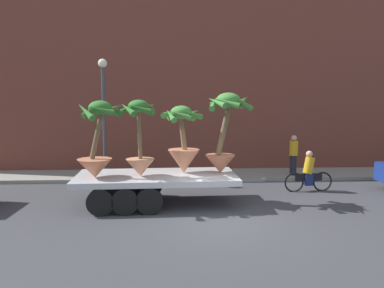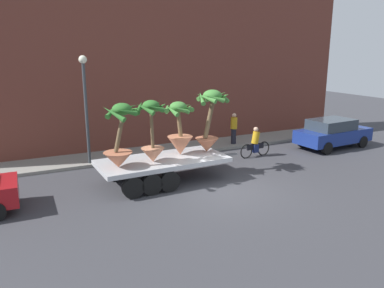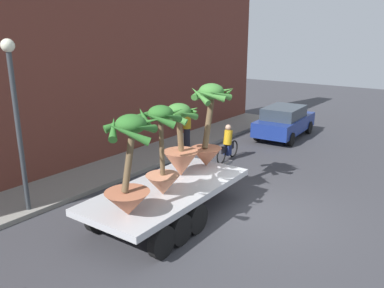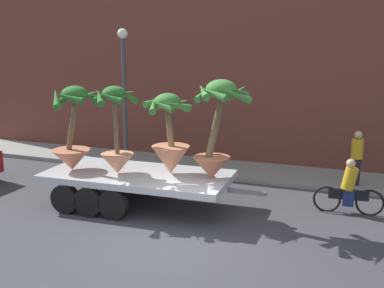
{
  "view_description": "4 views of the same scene",
  "coord_description": "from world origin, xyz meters",
  "px_view_note": "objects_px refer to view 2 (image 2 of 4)",
  "views": [
    {
      "loc": [
        -1.33,
        -10.48,
        3.47
      ],
      "look_at": [
        -0.7,
        2.45,
        1.89
      ],
      "focal_mm": 36.17,
      "sensor_mm": 36.0,
      "label": 1
    },
    {
      "loc": [
        -7.14,
        -11.75,
        5.22
      ],
      "look_at": [
        -0.52,
        1.93,
        1.41
      ],
      "focal_mm": 35.38,
      "sensor_mm": 36.0,
      "label": 2
    },
    {
      "loc": [
        -9.51,
        -4.77,
        5.13
      ],
      "look_at": [
        0.22,
        2.58,
        1.61
      ],
      "focal_mm": 36.28,
      "sensor_mm": 36.0,
      "label": 3
    },
    {
      "loc": [
        3.82,
        -9.17,
        4.54
      ],
      "look_at": [
        -0.29,
        1.87,
        1.91
      ],
      "focal_mm": 43.09,
      "sensor_mm": 36.0,
      "label": 4
    }
  ],
  "objects_px": {
    "potted_palm_front": "(180,133)",
    "potted_palm_extra": "(120,141)",
    "flatbed_trailer": "(157,165)",
    "cyclist": "(255,144)",
    "potted_palm_rear": "(210,121)",
    "pedestrian_near_gate": "(234,128)",
    "street_lamp": "(85,96)",
    "potted_palm_middle": "(152,135)",
    "parked_car": "(333,133)"
  },
  "relations": [
    {
      "from": "flatbed_trailer",
      "to": "potted_palm_rear",
      "type": "bearing_deg",
      "value": 4.37
    },
    {
      "from": "flatbed_trailer",
      "to": "parked_car",
      "type": "relative_size",
      "value": 1.41
    },
    {
      "from": "pedestrian_near_gate",
      "to": "flatbed_trailer",
      "type": "bearing_deg",
      "value": -147.63
    },
    {
      "from": "parked_car",
      "to": "potted_palm_extra",
      "type": "bearing_deg",
      "value": -172.85
    },
    {
      "from": "potted_palm_extra",
      "to": "cyclist",
      "type": "distance_m",
      "value": 7.68
    },
    {
      "from": "cyclist",
      "to": "potted_palm_middle",
      "type": "bearing_deg",
      "value": -164.09
    },
    {
      "from": "potted_palm_rear",
      "to": "pedestrian_near_gate",
      "type": "xyz_separation_m",
      "value": [
        3.44,
        3.56,
        -1.26
      ]
    },
    {
      "from": "potted_palm_middle",
      "to": "potted_palm_front",
      "type": "height_order",
      "value": "potted_palm_middle"
    },
    {
      "from": "potted_palm_middle",
      "to": "potted_palm_front",
      "type": "bearing_deg",
      "value": 19.56
    },
    {
      "from": "potted_palm_rear",
      "to": "pedestrian_near_gate",
      "type": "distance_m",
      "value": 5.11
    },
    {
      "from": "potted_palm_middle",
      "to": "parked_car",
      "type": "bearing_deg",
      "value": 7.31
    },
    {
      "from": "pedestrian_near_gate",
      "to": "street_lamp",
      "type": "distance_m",
      "value": 8.2
    },
    {
      "from": "flatbed_trailer",
      "to": "cyclist",
      "type": "bearing_deg",
      "value": 14.64
    },
    {
      "from": "street_lamp",
      "to": "cyclist",
      "type": "bearing_deg",
      "value": -14.3
    },
    {
      "from": "pedestrian_near_gate",
      "to": "potted_palm_middle",
      "type": "bearing_deg",
      "value": -147.31
    },
    {
      "from": "cyclist",
      "to": "pedestrian_near_gate",
      "type": "xyz_separation_m",
      "value": [
        0.12,
        2.23,
        0.37
      ]
    },
    {
      "from": "potted_palm_rear",
      "to": "potted_palm_front",
      "type": "xyz_separation_m",
      "value": [
        -1.35,
        0.09,
        -0.38
      ]
    },
    {
      "from": "cyclist",
      "to": "street_lamp",
      "type": "height_order",
      "value": "street_lamp"
    },
    {
      "from": "potted_palm_middle",
      "to": "cyclist",
      "type": "relative_size",
      "value": 1.31
    },
    {
      "from": "flatbed_trailer",
      "to": "potted_palm_extra",
      "type": "xyz_separation_m",
      "value": [
        -1.55,
        -0.34,
        1.23
      ]
    },
    {
      "from": "parked_car",
      "to": "street_lamp",
      "type": "relative_size",
      "value": 0.91
    },
    {
      "from": "potted_palm_middle",
      "to": "street_lamp",
      "type": "height_order",
      "value": "street_lamp"
    },
    {
      "from": "potted_palm_rear",
      "to": "street_lamp",
      "type": "xyz_separation_m",
      "value": [
        -4.46,
        3.31,
        0.93
      ]
    },
    {
      "from": "potted_palm_extra",
      "to": "potted_palm_front",
      "type": "bearing_deg",
      "value": 13.11
    },
    {
      "from": "potted_palm_front",
      "to": "potted_palm_extra",
      "type": "height_order",
      "value": "potted_palm_extra"
    },
    {
      "from": "potted_palm_rear",
      "to": "potted_palm_extra",
      "type": "bearing_deg",
      "value": -172.46
    },
    {
      "from": "potted_palm_middle",
      "to": "potted_palm_extra",
      "type": "distance_m",
      "value": 1.3
    },
    {
      "from": "potted_palm_front",
      "to": "potted_palm_extra",
      "type": "xyz_separation_m",
      "value": [
        -2.67,
        -0.62,
        0.06
      ]
    },
    {
      "from": "pedestrian_near_gate",
      "to": "street_lamp",
      "type": "xyz_separation_m",
      "value": [
        -7.9,
        -0.25,
        2.19
      ]
    },
    {
      "from": "flatbed_trailer",
      "to": "street_lamp",
      "type": "distance_m",
      "value": 4.73
    },
    {
      "from": "potted_palm_rear",
      "to": "street_lamp",
      "type": "relative_size",
      "value": 0.54
    },
    {
      "from": "parked_car",
      "to": "potted_palm_rear",
      "type": "bearing_deg",
      "value": -173.04
    },
    {
      "from": "potted_palm_extra",
      "to": "pedestrian_near_gate",
      "type": "distance_m",
      "value": 8.56
    },
    {
      "from": "potted_palm_rear",
      "to": "cyclist",
      "type": "xyz_separation_m",
      "value": [
        3.32,
        1.32,
        -1.63
      ]
    },
    {
      "from": "potted_palm_extra",
      "to": "pedestrian_near_gate",
      "type": "relative_size",
      "value": 1.39
    },
    {
      "from": "potted_palm_rear",
      "to": "pedestrian_near_gate",
      "type": "height_order",
      "value": "potted_palm_rear"
    },
    {
      "from": "cyclist",
      "to": "pedestrian_near_gate",
      "type": "height_order",
      "value": "pedestrian_near_gate"
    },
    {
      "from": "flatbed_trailer",
      "to": "potted_palm_rear",
      "type": "distance_m",
      "value": 2.92
    },
    {
      "from": "pedestrian_near_gate",
      "to": "potted_palm_rear",
      "type": "bearing_deg",
      "value": -134.03
    },
    {
      "from": "potted_palm_front",
      "to": "cyclist",
      "type": "bearing_deg",
      "value": 14.8
    },
    {
      "from": "flatbed_trailer",
      "to": "pedestrian_near_gate",
      "type": "xyz_separation_m",
      "value": [
        5.91,
        3.75,
        0.29
      ]
    },
    {
      "from": "potted_palm_rear",
      "to": "parked_car",
      "type": "height_order",
      "value": "potted_palm_rear"
    },
    {
      "from": "flatbed_trailer",
      "to": "cyclist",
      "type": "distance_m",
      "value": 5.99
    },
    {
      "from": "cyclist",
      "to": "parked_car",
      "type": "xyz_separation_m",
      "value": [
        4.83,
        -0.33,
        0.16
      ]
    },
    {
      "from": "potted_palm_front",
      "to": "pedestrian_near_gate",
      "type": "height_order",
      "value": "potted_palm_front"
    },
    {
      "from": "potted_palm_rear",
      "to": "potted_palm_middle",
      "type": "relative_size",
      "value": 1.09
    },
    {
      "from": "potted_palm_middle",
      "to": "pedestrian_near_gate",
      "type": "height_order",
      "value": "potted_palm_middle"
    },
    {
      "from": "potted_palm_middle",
      "to": "street_lamp",
      "type": "bearing_deg",
      "value": 115.08
    },
    {
      "from": "cyclist",
      "to": "potted_palm_rear",
      "type": "bearing_deg",
      "value": -158.26
    },
    {
      "from": "flatbed_trailer",
      "to": "potted_palm_middle",
      "type": "bearing_deg",
      "value": -140.6
    }
  ]
}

